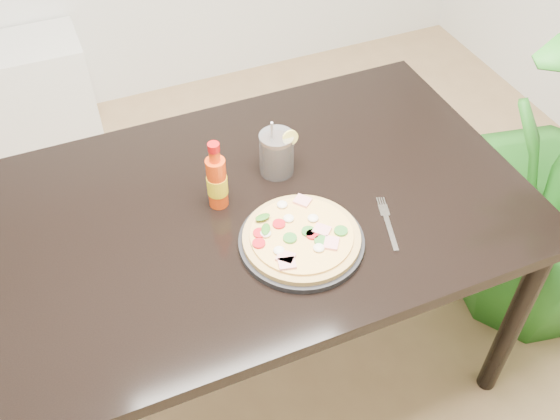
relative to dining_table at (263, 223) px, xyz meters
name	(u,v)px	position (x,y,z in m)	size (l,w,h in m)	color
room_shell	(278,14)	(-0.18, -0.54, 0.92)	(4.50, 4.50, 4.50)	white
dining_table	(263,223)	(0.00, 0.00, 0.00)	(1.40, 0.90, 0.75)	black
plate	(301,242)	(0.03, -0.18, 0.09)	(0.31, 0.31, 0.02)	black
pizza	(301,236)	(0.03, -0.18, 0.11)	(0.29, 0.29, 0.03)	tan
hot_sauce_bottle	(217,181)	(-0.11, 0.04, 0.16)	(0.06, 0.06, 0.20)	#E6400D
cola_cup	(277,154)	(0.08, 0.10, 0.14)	(0.10, 0.09, 0.18)	black
fork	(387,222)	(0.27, -0.19, 0.09)	(0.07, 0.18, 0.00)	silver
plant_pot	(528,269)	(1.00, -0.11, -0.56)	(0.28, 0.28, 0.22)	brown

